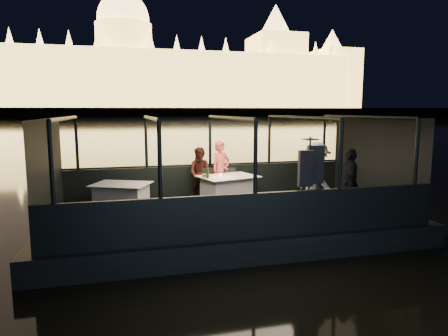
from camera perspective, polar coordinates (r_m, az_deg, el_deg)
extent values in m
plane|color=black|center=(89.20, -12.89, 6.10)|extent=(500.00, 500.00, 0.00)
cube|color=black|center=(9.90, 0.58, -9.24)|extent=(8.60, 4.40, 1.00)
cube|color=black|center=(9.77, 0.59, -6.55)|extent=(8.00, 4.00, 0.04)
cube|color=black|center=(11.56, -1.97, -1.85)|extent=(8.00, 0.08, 0.90)
cube|color=black|center=(7.80, 4.42, -6.82)|extent=(8.00, 0.08, 0.90)
cube|color=#423D33|center=(219.14, -13.88, 7.46)|extent=(400.00, 140.00, 6.00)
cube|color=white|center=(10.53, 0.61, -3.20)|extent=(1.69, 1.42, 0.77)
cube|color=silver|center=(10.09, -14.41, -3.97)|extent=(1.61, 1.43, 0.71)
cube|color=black|center=(10.93, -1.88, -2.43)|extent=(0.50, 0.50, 0.88)
cube|color=black|center=(11.02, 0.90, -2.35)|extent=(0.42, 0.42, 0.87)
imported|color=#CD524A|center=(11.14, -0.46, -0.66)|extent=(0.70, 0.60, 1.64)
imported|color=#391510|center=(11.07, -3.32, -0.74)|extent=(0.86, 0.77, 1.47)
imported|color=white|center=(9.35, 12.93, -1.97)|extent=(0.84, 1.24, 1.77)
imported|color=black|center=(9.61, 17.53, -1.87)|extent=(0.82, 1.02, 1.62)
cylinder|color=#143917|center=(10.10, -2.37, -0.64)|extent=(0.07, 0.07, 0.33)
cylinder|color=olive|center=(10.31, -2.60, -1.08)|extent=(0.25, 0.25, 0.08)
cylinder|color=#F2A13C|center=(10.40, -0.50, -1.00)|extent=(0.06, 0.06, 0.08)
cylinder|color=white|center=(10.21, 1.86, -1.35)|extent=(0.29, 0.29, 0.02)
cylinder|color=white|center=(10.35, -2.09, -1.22)|extent=(0.25, 0.25, 0.01)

